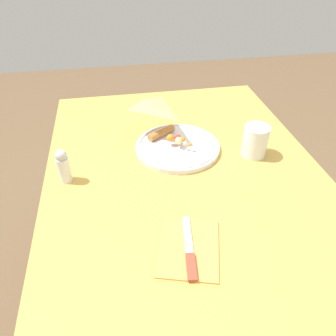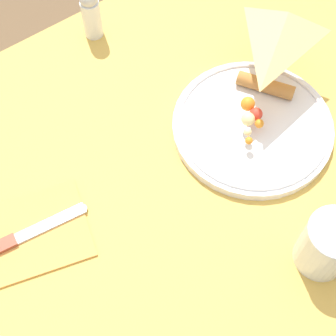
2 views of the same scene
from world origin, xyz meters
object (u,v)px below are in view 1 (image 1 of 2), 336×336
plate_pizza (177,145)px  napkin_folded (189,248)px  dining_table (187,208)px  butter_knife (189,249)px  milk_glass (255,142)px  salt_shaker (63,166)px

plate_pizza → napkin_folded: (-0.39, 0.05, -0.01)m
dining_table → butter_knife: butter_knife is taller
plate_pizza → napkin_folded: bearing=172.7°
plate_pizza → milk_glass: bearing=-106.4°
dining_table → butter_knife: bearing=167.5°
dining_table → plate_pizza: size_ratio=4.46×
milk_glass → plate_pizza: bearing=73.6°
dining_table → salt_shaker: size_ratio=11.64×
milk_glass → dining_table: bearing=111.4°
salt_shaker → dining_table: bearing=-99.9°
plate_pizza → milk_glass: size_ratio=2.71×
dining_table → butter_knife: size_ratio=6.50×
plate_pizza → dining_table: bearing=-179.1°
dining_table → salt_shaker: bearing=80.1°
milk_glass → butter_knife: (-0.33, 0.28, -0.04)m
plate_pizza → salt_shaker: 0.35m
milk_glass → napkin_folded: milk_glass is taller
butter_knife → milk_glass: bearing=-32.3°
napkin_folded → butter_knife: bearing=172.0°
dining_table → napkin_folded: bearing=167.4°
napkin_folded → dining_table: bearing=-12.6°
napkin_folded → butter_knife: (-0.01, 0.00, 0.00)m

